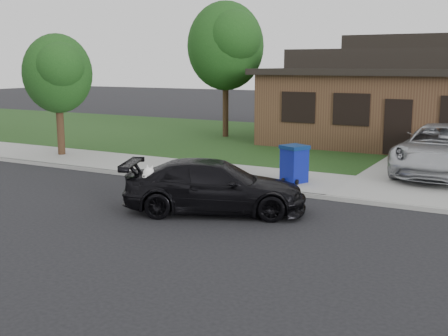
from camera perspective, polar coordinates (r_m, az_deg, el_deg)
The scene contains 11 objects.
ground at distance 14.02m, azimuth -9.26°, elevation -4.39°, with size 120.00×120.00×0.00m, color black.
sidewalk at distance 18.10m, azimuth 0.51°, elevation -0.67°, with size 60.00×3.00×0.12m, color gray.
curb at distance 16.82m, azimuth -1.92°, elevation -1.54°, with size 60.00×0.12×0.12m, color gray.
lawn at distance 25.33m, azimuth 9.13°, elevation 2.43°, with size 60.00×13.00×0.13m, color #193814.
driveway at distance 21.06m, azimuth 21.81°, elevation 0.19°, with size 4.50×13.00×0.14m, color gray.
sedan at distance 13.65m, azimuth -0.98°, elevation -1.88°, with size 4.76×3.40×1.28m.
minivan at distance 19.04m, azimuth 21.39°, elevation 1.76°, with size 2.57×5.57×1.55m, color #ABADB2.
recycling_bin at distance 16.69m, azimuth 7.14°, elevation 0.45°, with size 0.88×0.88×1.11m.
house at distance 26.04m, azimuth 19.15°, elevation 6.78°, with size 12.60×8.60×4.65m.
tree_0 at distance 26.76m, azimuth 0.35°, elevation 12.47°, with size 3.78×3.60×6.34m.
tree_2 at distance 22.30m, azimuth -16.51°, elevation 9.31°, with size 2.73×2.60×4.59m.
Camera 1 is at (8.42, -10.63, 3.58)m, focal length 45.00 mm.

